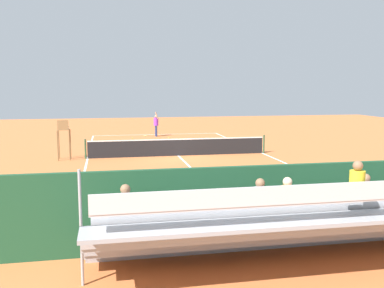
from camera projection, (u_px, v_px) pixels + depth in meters
ground_plane at (178, 156)px, 24.57m from camera, size 60.00×60.00×0.00m
court_line_markings at (178, 156)px, 24.60m from camera, size 10.10×22.20×0.01m
tennis_net at (178, 147)px, 24.50m from camera, size 10.30×0.10×1.07m
backdrop_wall at (270, 204)px, 10.83m from camera, size 18.00×0.16×2.00m
bleacher_stand at (292, 223)px, 9.52m from camera, size 9.06×2.40×2.48m
umpire_chair at (64, 135)px, 23.04m from camera, size 0.67×0.67×2.14m
courtside_bench at (360, 207)px, 12.17m from camera, size 1.80×0.40×0.93m
equipment_bag at (314, 225)px, 11.82m from camera, size 0.90×0.36×0.36m
tennis_player at (156, 123)px, 33.81m from camera, size 0.39×0.54×1.93m
tennis_racket at (145, 136)px, 34.18m from camera, size 0.32×0.57×0.03m
tennis_ball_near at (169, 138)px, 32.86m from camera, size 0.07×0.07×0.07m
tennis_ball_far at (132, 138)px, 32.54m from camera, size 0.07×0.07×0.07m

